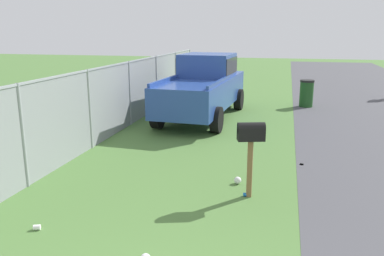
{
  "coord_description": "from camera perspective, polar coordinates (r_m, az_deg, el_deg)",
  "views": [
    {
      "loc": [
        -2.27,
        -1.02,
        2.89
      ],
      "look_at": [
        4.32,
        0.55,
        1.2
      ],
      "focal_mm": 37.07,
      "sensor_mm": 36.0,
      "label": 1
    }
  ],
  "objects": [
    {
      "name": "fence_section",
      "position": [
        12.35,
        -8.98,
        5.26
      ],
      "size": [
        15.58,
        0.07,
        1.96
      ],
      "color": "#9EA3A8",
      "rests_on": "ground"
    },
    {
      "name": "litter_can_near_hydrant",
      "position": [
        7.22,
        7.85,
        -9.47
      ],
      "size": [
        0.09,
        0.13,
        0.07
      ],
      "primitive_type": "cylinder",
      "rotation": [
        0.0,
        1.57,
        4.94
      ],
      "color": "blue",
      "rests_on": "ground"
    },
    {
      "name": "trash_bin",
      "position": [
        15.81,
        16.15,
        4.82
      ],
      "size": [
        0.53,
        0.53,
        1.03
      ],
      "color": "#1E4C1E",
      "rests_on": "ground"
    },
    {
      "name": "pickup_truck",
      "position": [
        13.33,
        1.75,
        6.28
      ],
      "size": [
        5.5,
        2.32,
        2.09
      ],
      "rotation": [
        0.0,
        0.0,
        -0.06
      ],
      "color": "#284793",
      "rests_on": "ground"
    },
    {
      "name": "litter_bag_by_mailbox",
      "position": [
        7.74,
        6.58,
        -7.49
      ],
      "size": [
        0.14,
        0.14,
        0.14
      ],
      "primitive_type": "sphere",
      "color": "silver",
      "rests_on": "ground"
    },
    {
      "name": "mailbox",
      "position": [
        6.88,
        8.47,
        -1.44
      ],
      "size": [
        0.32,
        0.5,
        1.36
      ],
      "rotation": [
        0.0,
        0.0,
        0.29
      ],
      "color": "brown",
      "rests_on": "ground"
    },
    {
      "name": "litter_cup_midfield_a",
      "position": [
        6.48,
        -21.42,
        -13.16
      ],
      "size": [
        0.11,
        0.12,
        0.08
      ],
      "primitive_type": "cylinder",
      "rotation": [
        0.0,
        1.57,
        5.08
      ],
      "color": "white",
      "rests_on": "ground"
    },
    {
      "name": "litter_wrapper_far_scatter",
      "position": [
        9.08,
        15.48,
        -5.06
      ],
      "size": [
        0.14,
        0.11,
        0.01
      ],
      "primitive_type": "cube",
      "rotation": [
        0.0,
        0.0,
        2.89
      ],
      "color": "silver",
      "rests_on": "ground"
    }
  ]
}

